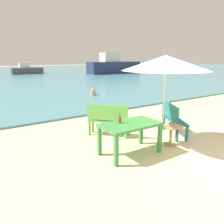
# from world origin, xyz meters

# --- Properties ---
(ground_plane) EXTENTS (120.00, 120.00, 0.00)m
(ground_plane) POSITION_xyz_m (0.00, 0.00, 0.00)
(ground_plane) COLOR beige
(sea_water) EXTENTS (120.00, 50.00, 0.08)m
(sea_water) POSITION_xyz_m (0.00, 30.00, 0.04)
(sea_water) COLOR teal
(sea_water) RESTS_ON ground_plane
(picnic_table_green) EXTENTS (1.40, 0.80, 0.76)m
(picnic_table_green) POSITION_xyz_m (-1.24, 1.32, 0.65)
(picnic_table_green) COLOR #3D8C42
(picnic_table_green) RESTS_ON ground_plane
(beer_bottle_amber) EXTENTS (0.07, 0.07, 0.26)m
(beer_bottle_amber) POSITION_xyz_m (-1.43, 1.47, 0.85)
(beer_bottle_amber) COLOR brown
(beer_bottle_amber) RESTS_ON picnic_table_green
(patio_umbrella) EXTENTS (2.10, 2.10, 2.30)m
(patio_umbrella) POSITION_xyz_m (-0.28, 1.22, 2.12)
(patio_umbrella) COLOR silver
(patio_umbrella) RESTS_ON ground_plane
(side_table_wood) EXTENTS (0.44, 0.44, 0.54)m
(side_table_wood) POSITION_xyz_m (-0.02, 1.14, 0.35)
(side_table_wood) COLOR tan
(side_table_wood) RESTS_ON ground_plane
(bench_teal_center) EXTENTS (0.89, 1.23, 0.95)m
(bench_teal_center) POSITION_xyz_m (0.63, 1.66, 0.54)
(bench_teal_center) COLOR #237275
(bench_teal_center) RESTS_ON ground_plane
(bench_green_left) EXTENTS (1.06, 1.14, 0.95)m
(bench_green_left) POSITION_xyz_m (-1.00, 2.65, 0.54)
(bench_green_left) COLOR #60B24C
(bench_green_left) RESTS_ON ground_plane
(swimmer_person) EXTENTS (0.34, 0.34, 0.41)m
(swimmer_person) POSITION_xyz_m (1.91, 8.74, 0.24)
(swimmer_person) COLOR tan
(swimmer_person) RESTS_ON sea_water
(boat_tanker) EXTENTS (7.53, 2.05, 2.74)m
(boat_tanker) POSITION_xyz_m (13.08, 22.97, 1.06)
(boat_tanker) COLOR navy
(boat_tanker) RESTS_ON sea_water
(boat_sailboat) EXTENTS (3.95, 1.08, 1.43)m
(boat_sailboat) POSITION_xyz_m (2.98, 28.43, 0.60)
(boat_sailboat) COLOR #4C4C4C
(boat_sailboat) RESTS_ON sea_water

